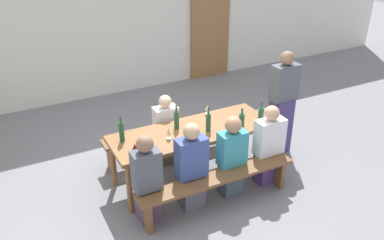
% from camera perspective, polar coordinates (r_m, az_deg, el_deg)
% --- Properties ---
extents(ground_plane, '(24.00, 24.00, 0.00)m').
position_cam_1_polar(ground_plane, '(5.84, 0.00, -7.86)').
color(ground_plane, slate).
extents(back_wall, '(14.00, 0.20, 3.20)m').
position_cam_1_polar(back_wall, '(8.14, -11.38, 14.39)').
color(back_wall, silver).
rests_on(back_wall, ground).
extents(wooden_door, '(0.90, 0.06, 2.10)m').
position_cam_1_polar(wooden_door, '(8.95, 2.54, 12.42)').
color(wooden_door, olive).
rests_on(wooden_door, ground).
extents(tasting_table, '(2.18, 0.77, 0.75)m').
position_cam_1_polar(tasting_table, '(5.47, 0.00, -2.12)').
color(tasting_table, brown).
rests_on(tasting_table, ground).
extents(bench_near, '(2.08, 0.30, 0.45)m').
position_cam_1_polar(bench_near, '(5.14, 3.51, -8.52)').
color(bench_near, brown).
rests_on(bench_near, ground).
extents(bench_far, '(2.08, 0.30, 0.45)m').
position_cam_1_polar(bench_far, '(6.17, -2.90, -1.86)').
color(bench_far, brown).
rests_on(bench_far, ground).
extents(wine_bottle_0, '(0.08, 0.08, 0.29)m').
position_cam_1_polar(wine_bottle_0, '(5.46, 6.87, -0.15)').
color(wine_bottle_0, '#234C2D').
rests_on(wine_bottle_0, tasting_table).
extents(wine_bottle_1, '(0.07, 0.07, 0.33)m').
position_cam_1_polar(wine_bottle_1, '(5.58, 9.48, 0.53)').
color(wine_bottle_1, '#234C2D').
rests_on(wine_bottle_1, tasting_table).
extents(wine_bottle_2, '(0.06, 0.06, 0.33)m').
position_cam_1_polar(wine_bottle_2, '(5.20, -9.71, -1.61)').
color(wine_bottle_2, '#194723').
rests_on(wine_bottle_2, tasting_table).
extents(wine_bottle_3, '(0.07, 0.07, 0.34)m').
position_cam_1_polar(wine_bottle_3, '(5.42, -2.16, 0.07)').
color(wine_bottle_3, '#234C2D').
rests_on(wine_bottle_3, tasting_table).
extents(wine_bottle_4, '(0.07, 0.07, 0.34)m').
position_cam_1_polar(wine_bottle_4, '(5.36, 2.27, -0.29)').
color(wine_bottle_4, '#234C2D').
rests_on(wine_bottle_4, tasting_table).
extents(wine_glass_0, '(0.07, 0.07, 0.14)m').
position_cam_1_polar(wine_glass_0, '(5.81, 2.13, 1.70)').
color(wine_glass_0, silver).
rests_on(wine_glass_0, tasting_table).
extents(wine_glass_1, '(0.07, 0.07, 0.18)m').
position_cam_1_polar(wine_glass_1, '(4.85, -7.91, -3.79)').
color(wine_glass_1, silver).
rests_on(wine_glass_1, tasting_table).
extents(wine_glass_2, '(0.06, 0.06, 0.16)m').
position_cam_1_polar(wine_glass_2, '(5.19, -3.24, -1.58)').
color(wine_glass_2, silver).
rests_on(wine_glass_2, tasting_table).
extents(seated_guest_near_0, '(0.33, 0.24, 1.15)m').
position_cam_1_polar(seated_guest_near_0, '(4.84, -6.22, -8.38)').
color(seated_guest_near_0, '#543955').
rests_on(seated_guest_near_0, ground).
extents(seated_guest_near_1, '(0.37, 0.24, 1.17)m').
position_cam_1_polar(seated_guest_near_1, '(5.02, -0.08, -6.68)').
color(seated_guest_near_1, '#56525E').
rests_on(seated_guest_near_1, ground).
extents(seated_guest_near_2, '(0.36, 0.24, 1.12)m').
position_cam_1_polar(seated_guest_near_2, '(5.28, 5.50, -5.21)').
color(seated_guest_near_2, '#3F4B58').
rests_on(seated_guest_near_2, ground).
extents(seated_guest_near_3, '(0.39, 0.24, 1.14)m').
position_cam_1_polar(seated_guest_near_3, '(5.57, 10.53, -3.69)').
color(seated_guest_near_3, '#4B326F').
rests_on(seated_guest_near_3, ground).
extents(seated_guest_far_0, '(0.34, 0.24, 1.07)m').
position_cam_1_polar(seated_guest_far_0, '(5.92, -3.60, -1.57)').
color(seated_guest_far_0, brown).
rests_on(seated_guest_far_0, ground).
extents(standing_host, '(0.39, 0.24, 1.60)m').
position_cam_1_polar(standing_host, '(6.20, 12.36, 2.00)').
color(standing_host, '#40336D').
rests_on(standing_host, ground).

